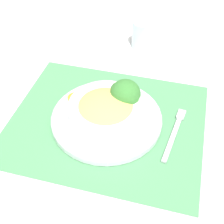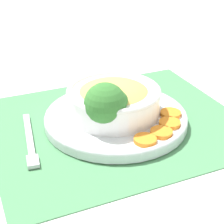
# 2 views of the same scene
# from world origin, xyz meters

# --- Properties ---
(ground_plane) EXTENTS (4.00, 4.00, 0.00)m
(ground_plane) POSITION_xyz_m (0.00, 0.00, 0.00)
(ground_plane) COLOR white
(placemat) EXTENTS (0.53, 0.45, 0.00)m
(placemat) POSITION_xyz_m (0.00, 0.00, 0.00)
(placemat) COLOR #4C8C59
(placemat) RESTS_ON ground_plane
(plate) EXTENTS (0.28, 0.28, 0.02)m
(plate) POSITION_xyz_m (0.00, 0.00, 0.02)
(plate) COLOR silver
(plate) RESTS_ON placemat
(bowl) EXTENTS (0.19, 0.19, 0.07)m
(bowl) POSITION_xyz_m (-0.00, -0.01, 0.05)
(bowl) COLOR white
(bowl) RESTS_ON plate
(broccoli_floret) EXTENTS (0.08, 0.08, 0.09)m
(broccoli_floret) POSITION_xyz_m (0.04, 0.04, 0.07)
(broccoli_floret) COLOR #84AD5B
(broccoli_floret) RESTS_ON plate
(carrot_slice_near) EXTENTS (0.04, 0.04, 0.01)m
(carrot_slice_near) POSITION_xyz_m (-0.00, 0.11, 0.02)
(carrot_slice_near) COLOR orange
(carrot_slice_near) RESTS_ON plate
(carrot_slice_middle) EXTENTS (0.04, 0.04, 0.01)m
(carrot_slice_middle) POSITION_xyz_m (-0.04, 0.10, 0.02)
(carrot_slice_middle) COLOR orange
(carrot_slice_middle) RESTS_ON plate
(carrot_slice_far) EXTENTS (0.04, 0.04, 0.01)m
(carrot_slice_far) POSITION_xyz_m (-0.07, 0.08, 0.02)
(carrot_slice_far) COLOR orange
(carrot_slice_far) RESTS_ON plate
(carrot_slice_extra) EXTENTS (0.04, 0.04, 0.01)m
(carrot_slice_extra) POSITION_xyz_m (-0.10, 0.05, 0.02)
(carrot_slice_extra) COLOR orange
(carrot_slice_extra) RESTS_ON plate
(water_glass) EXTENTS (0.07, 0.07, 0.09)m
(water_glass) POSITION_xyz_m (0.05, 0.37, 0.04)
(water_glass) COLOR silver
(water_glass) RESTS_ON ground_plane
(fork) EXTENTS (0.06, 0.18, 0.01)m
(fork) POSITION_xyz_m (0.18, 0.00, 0.01)
(fork) COLOR silver
(fork) RESTS_ON placemat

